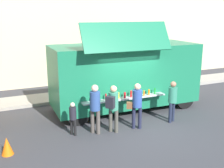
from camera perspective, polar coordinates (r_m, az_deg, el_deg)
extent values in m
plane|color=#38383D|center=(10.36, 6.28, -9.16)|extent=(60.00, 60.00, 0.00)
cube|color=#9E998E|center=(13.72, -17.60, -3.44)|extent=(28.00, 1.60, 0.15)
cube|color=#1A734C|center=(11.97, 2.73, 2.12)|extent=(6.35, 2.46, 2.56)
cube|color=#1A734C|center=(10.13, 3.20, 9.79)|extent=(3.48, 0.71, 1.04)
cube|color=black|center=(10.66, 2.26, 2.27)|extent=(3.30, 0.16, 1.15)
cube|color=#B7B7BC|center=(10.71, 2.69, -2.98)|extent=(3.48, 0.41, 0.05)
cylinder|color=white|center=(10.21, -4.25, -3.21)|extent=(0.08, 0.08, 0.18)
cylinder|color=green|center=(10.27, -2.66, -3.05)|extent=(0.07, 0.07, 0.19)
cylinder|color=red|center=(10.37, -1.29, -2.71)|extent=(0.06, 0.06, 0.25)
cylinder|color=green|center=(10.43, 0.24, -2.64)|extent=(0.08, 0.08, 0.24)
cylinder|color=yellow|center=(10.58, 1.33, -2.38)|extent=(0.08, 0.08, 0.24)
cylinder|color=red|center=(10.64, 2.68, -2.32)|extent=(0.08, 0.08, 0.23)
cylinder|color=red|center=(10.76, 3.99, -2.07)|extent=(0.08, 0.08, 0.26)
cylinder|color=green|center=(10.89, 5.23, -2.08)|extent=(0.08, 0.08, 0.19)
cylinder|color=orange|center=(10.99, 6.66, -1.89)|extent=(0.06, 0.06, 0.22)
cylinder|color=orange|center=(11.13, 7.68, -1.68)|extent=(0.07, 0.07, 0.23)
cylinder|color=green|center=(11.27, 8.90, -1.45)|extent=(0.06, 0.06, 0.26)
cube|color=black|center=(13.49, 14.78, 5.06)|extent=(0.12, 1.99, 1.13)
cylinder|color=black|center=(14.27, 9.82, -0.70)|extent=(0.90, 0.28, 0.90)
cylinder|color=black|center=(12.67, 14.77, -2.92)|extent=(0.90, 0.28, 0.90)
cylinder|color=black|center=(12.41, -9.70, -3.02)|extent=(0.90, 0.28, 0.90)
cylinder|color=black|center=(10.53, -7.11, -6.13)|extent=(0.90, 0.28, 0.90)
cone|color=orange|center=(9.01, -21.01, -11.96)|extent=(0.36, 0.36, 0.55)
cylinder|color=#2E6535|center=(16.08, 11.37, 1.18)|extent=(0.60, 0.60, 1.02)
cylinder|color=#1F2239|center=(10.18, 4.53, -6.98)|extent=(0.13, 0.13, 0.84)
cylinder|color=#1F2239|center=(10.19, 5.81, -6.99)|extent=(0.13, 0.13, 0.84)
cylinder|color=#2C4993|center=(9.94, 5.27, -3.01)|extent=(0.35, 0.35, 0.64)
sphere|color=#D6A883|center=(9.82, 5.33, -0.58)|extent=(0.24, 0.24, 0.24)
cube|color=brown|center=(10.01, 3.64, -4.46)|extent=(0.25, 0.22, 0.25)
cylinder|color=#4A483F|center=(9.91, -0.31, -7.55)|extent=(0.13, 0.13, 0.85)
cylinder|color=#4A483F|center=(9.82, 0.91, -7.75)|extent=(0.13, 0.13, 0.85)
cylinder|color=#348165|center=(9.61, 0.30, -3.55)|extent=(0.35, 0.35, 0.64)
sphere|color=#E3AE84|center=(9.48, 0.31, -1.03)|extent=(0.24, 0.24, 0.24)
cube|color=#22222A|center=(9.37, -0.37, -3.82)|extent=(0.33, 0.34, 0.41)
cylinder|color=#4F4842|center=(9.82, -4.08, -7.70)|extent=(0.14, 0.14, 0.88)
cylinder|color=#4F4842|center=(9.70, -2.90, -7.96)|extent=(0.14, 0.14, 0.88)
cylinder|color=#2D4B88|center=(9.49, -3.57, -3.53)|extent=(0.36, 0.36, 0.66)
sphere|color=beige|center=(9.36, -3.61, -0.88)|extent=(0.25, 0.25, 0.25)
cylinder|color=#1E253B|center=(10.91, 12.04, -5.87)|extent=(0.13, 0.13, 0.80)
cylinder|color=#1E253B|center=(11.09, 12.59, -5.57)|extent=(0.13, 0.13, 0.80)
cylinder|color=#308165|center=(10.78, 12.51, -2.20)|extent=(0.33, 0.33, 0.61)
sphere|color=#9F6D53|center=(10.67, 12.64, -0.06)|extent=(0.23, 0.23, 0.23)
cylinder|color=black|center=(9.81, -8.40, -8.76)|extent=(0.09, 0.09, 0.59)
cylinder|color=black|center=(9.71, -7.70, -8.99)|extent=(0.09, 0.09, 0.59)
cylinder|color=#22212B|center=(9.56, -8.16, -6.03)|extent=(0.24, 0.24, 0.45)
sphere|color=beige|center=(9.46, -8.23, -4.29)|extent=(0.17, 0.17, 0.17)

